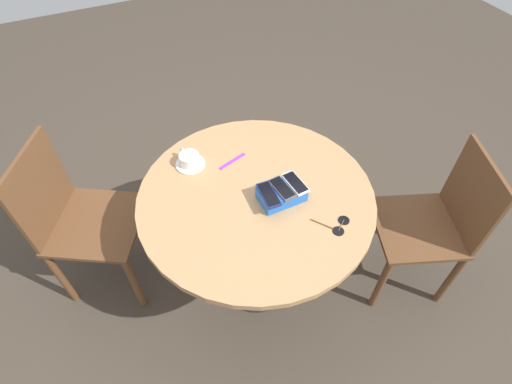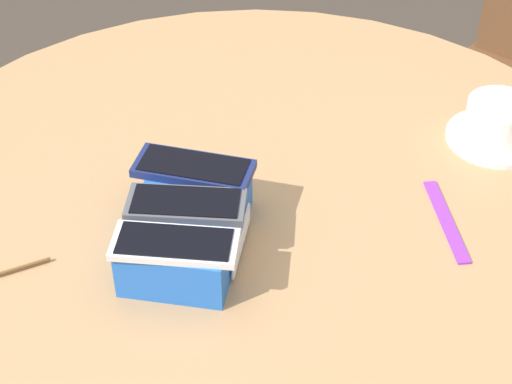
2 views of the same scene
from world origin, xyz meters
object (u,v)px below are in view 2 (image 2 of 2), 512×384
(phone_white, at_px, (175,244))
(phone_box, at_px, (188,227))
(phone_navy, at_px, (194,168))
(lanyard_strap, at_px, (446,221))
(phone_gray, at_px, (186,204))
(saucer, at_px, (495,138))
(coffee_cup, at_px, (502,119))
(round_table, at_px, (256,264))

(phone_white, bearing_deg, phone_box, 4.12)
(phone_navy, distance_m, lanyard_strap, 0.31)
(phone_gray, bearing_deg, saucer, -51.31)
(phone_box, xyz_separation_m, phone_gray, (-0.00, -0.00, 0.04))
(phone_white, bearing_deg, coffee_cup, -45.34)
(saucer, bearing_deg, phone_gray, 128.69)
(saucer, distance_m, lanyard_strap, 0.19)
(phone_navy, bearing_deg, phone_white, -174.54)
(phone_white, bearing_deg, round_table, -20.67)
(phone_navy, relative_size, coffee_cup, 1.17)
(round_table, distance_m, lanyard_strap, 0.26)
(phone_gray, bearing_deg, coffee_cup, -51.47)
(coffee_cup, bearing_deg, lanyard_strap, 160.77)
(phone_box, xyz_separation_m, lanyard_strap, (0.10, -0.30, -0.03))
(phone_box, relative_size, phone_white, 1.36)
(phone_gray, height_order, coffee_cup, phone_gray)
(phone_white, distance_m, saucer, 0.50)
(lanyard_strap, bearing_deg, phone_navy, 97.09)
(round_table, xyz_separation_m, saucer, (0.20, -0.30, 0.11))
(round_table, relative_size, phone_box, 5.36)
(phone_box, relative_size, lanyard_strap, 1.27)
(phone_box, distance_m, phone_navy, 0.07)
(phone_white, xyz_separation_m, lanyard_strap, (0.17, -0.29, -0.06))
(round_table, bearing_deg, phone_gray, 145.03)
(phone_box, relative_size, saucer, 1.42)
(phone_white, height_order, saucer, phone_white)
(phone_white, distance_m, phone_navy, 0.13)
(phone_white, distance_m, coffee_cup, 0.50)
(phone_white, relative_size, phone_navy, 0.98)
(round_table, distance_m, phone_navy, 0.19)
(round_table, bearing_deg, phone_navy, 109.04)
(round_table, relative_size, coffee_cup, 8.29)
(saucer, bearing_deg, coffee_cup, -75.81)
(phone_gray, distance_m, lanyard_strap, 0.32)
(phone_box, xyz_separation_m, saucer, (0.29, -0.36, -0.03))
(phone_box, bearing_deg, lanyard_strap, -70.93)
(phone_box, relative_size, phone_gray, 1.36)
(phone_box, distance_m, saucer, 0.46)
(phone_box, height_order, saucer, phone_box)
(saucer, xyz_separation_m, lanyard_strap, (-0.18, 0.06, -0.00))
(phone_box, bearing_deg, saucer, -51.40)
(round_table, distance_m, phone_gray, 0.20)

